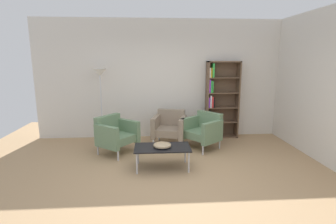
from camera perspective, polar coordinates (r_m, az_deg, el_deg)
ground_plane at (r=4.50m, az=1.92°, el=-14.11°), size 8.32×8.32×0.00m
plaster_back_panel at (r=6.53m, az=-0.22°, el=7.18°), size 6.40×0.12×2.90m
plaster_right_partition at (r=5.71m, az=31.35°, el=4.85°), size 0.12×5.20×2.90m
bookshelf_tall at (r=6.60m, az=11.14°, el=2.35°), size 0.80×0.30×1.90m
coffee_table_low at (r=4.72m, az=-1.25°, el=-8.03°), size 1.00×0.56×0.40m
decorative_bowl at (r=4.70m, az=-1.25°, el=-7.27°), size 0.32×0.32×0.05m
armchair_corner_red at (r=6.00m, az=0.34°, el=-3.26°), size 0.85×0.81×0.78m
armchair_spare_guest at (r=5.56m, az=-11.43°, el=-4.70°), size 0.94×0.95×0.78m
armchair_near_window at (r=5.81m, az=7.68°, el=-3.86°), size 0.94×0.95×0.78m
floor_lamp_torchiere at (r=6.23m, az=-14.66°, el=6.58°), size 0.32×0.32×1.74m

